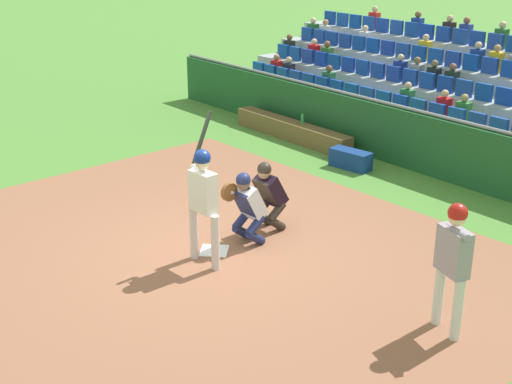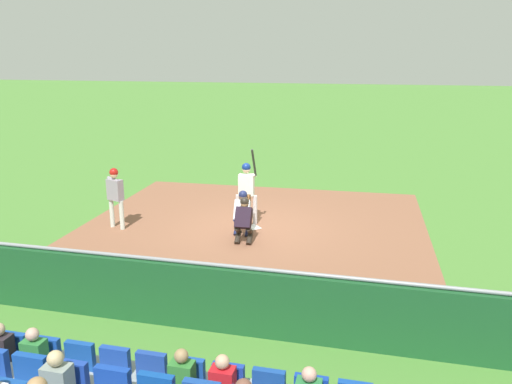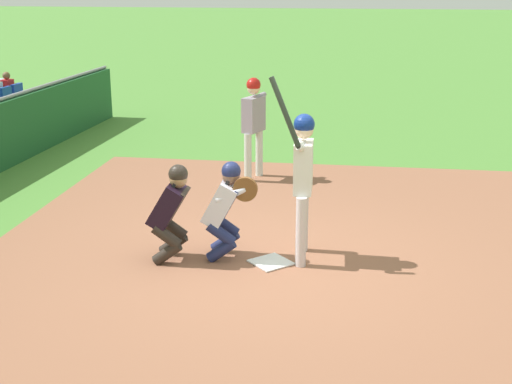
{
  "view_description": "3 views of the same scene",
  "coord_description": "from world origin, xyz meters",
  "views": [
    {
      "loc": [
        -8.32,
        5.98,
        4.99
      ],
      "look_at": [
        -0.23,
        -0.68,
        0.93
      ],
      "focal_mm": 49.7,
      "sensor_mm": 36.0,
      "label": 1
    },
    {
      "loc": [
        3.47,
        -13.62,
        4.84
      ],
      "look_at": [
        0.2,
        -0.27,
        1.17
      ],
      "focal_mm": 35.85,
      "sensor_mm": 36.0,
      "label": 2
    },
    {
      "loc": [
        7.95,
        1.26,
        3.38
      ],
      "look_at": [
        -0.06,
        -0.2,
        0.9
      ],
      "focal_mm": 49.08,
      "sensor_mm": 36.0,
      "label": 3
    }
  ],
  "objects": [
    {
      "name": "ground_plane",
      "position": [
        0.0,
        0.0,
        0.0
      ],
      "size": [
        160.0,
        160.0,
        0.0
      ],
      "primitive_type": "plane",
      "color": "#4D8535"
    },
    {
      "name": "infield_dirt_patch",
      "position": [
        0.0,
        0.5,
        0.0
      ],
      "size": [
        10.2,
        8.87,
        0.01
      ],
      "primitive_type": "cube",
      "rotation": [
        0.0,
        0.0,
        0.03
      ],
      "color": "#905B42",
      "rests_on": "ground_plane"
    },
    {
      "name": "home_plate_marker",
      "position": [
        0.0,
        0.0,
        0.02
      ],
      "size": [
        0.62,
        0.62,
        0.02
      ],
      "primitive_type": "cube",
      "rotation": [
        0.0,
        0.0,
        0.79
      ],
      "color": "white",
      "rests_on": "infield_dirt_patch"
    },
    {
      "name": "batter_at_plate",
      "position": [
        -0.23,
        0.35,
        1.16
      ],
      "size": [
        0.65,
        0.52,
        2.32
      ],
      "color": "silver",
      "rests_on": "ground_plane"
    },
    {
      "name": "catcher_crouching",
      "position": [
        -0.1,
        -0.59,
        0.71
      ],
      "size": [
        0.49,
        0.73,
        1.27
      ],
      "color": "navy",
      "rests_on": "ground_plane"
    },
    {
      "name": "home_plate_umpire",
      "position": [
        0.1,
        -1.23,
        0.69
      ],
      "size": [
        0.48,
        0.51,
        1.26
      ],
      "color": "#2C241D",
      "rests_on": "ground_plane"
    },
    {
      "name": "dugout_wall",
      "position": [
        0.0,
        -5.65,
        0.63
      ],
      "size": [
        17.65,
        0.24,
        1.3
      ],
      "color": "#1C5129",
      "rests_on": "ground_plane"
    },
    {
      "name": "dugout_bench",
      "position": [
        3.78,
        -5.1,
        0.22
      ],
      "size": [
        3.68,
        0.4,
        0.44
      ],
      "primitive_type": "cube",
      "color": "brown",
      "rests_on": "ground_plane"
    },
    {
      "name": "water_bottle_on_bench",
      "position": [
        3.53,
        -5.2,
        0.55
      ],
      "size": [
        0.07,
        0.07,
        0.22
      ],
      "primitive_type": "cylinder",
      "color": "green",
      "rests_on": "dugout_bench"
    },
    {
      "name": "equipment_duffel_bag",
      "position": [
        1.43,
        -4.65,
        0.2
      ],
      "size": [
        0.95,
        0.48,
        0.39
      ],
      "primitive_type": "cube",
      "rotation": [
        0.0,
        0.0,
        0.14
      ],
      "color": "navy",
      "rests_on": "ground_plane"
    },
    {
      "name": "on_deck_batter",
      "position": [
        -3.79,
        -0.91,
        1.09
      ],
      "size": [
        0.59,
        0.37,
        1.78
      ],
      "color": "silver",
      "rests_on": "ground_plane"
    }
  ]
}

